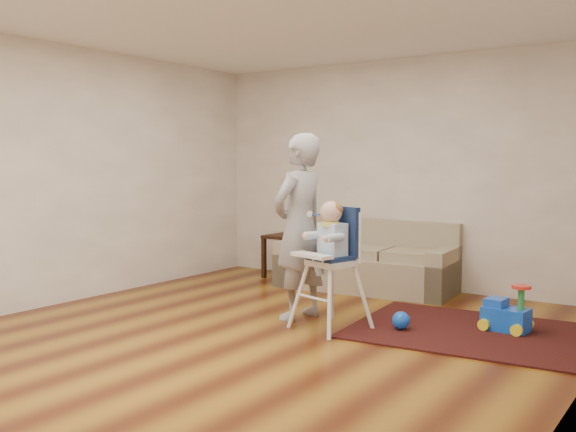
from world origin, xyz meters
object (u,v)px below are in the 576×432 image
Objects in this scene: ride_on_toy at (506,307)px; toy_ball at (401,320)px; side_table at (290,256)px; adult at (300,227)px; sofa at (366,256)px; high_chair at (331,267)px.

toy_ball is at bearing -141.55° from ride_on_toy.
adult reaches higher than side_table.
ride_on_toy is at bearing -32.31° from sofa.
adult is at bearing -89.91° from sofa.
high_chair is at bearing -47.77° from side_table.
high_chair is at bearing -76.53° from sofa.
toy_ball is at bearing 103.29° from adult.
ride_on_toy is at bearing 32.88° from toy_ball.
sofa is 5.05× the size of ride_on_toy.
ride_on_toy is 0.92m from toy_ball.
ride_on_toy is (3.08, -1.17, -0.05)m from side_table.
toy_ball is at bearing -57.47° from sofa.
toy_ball is 1.27m from adult.
high_chair is (-1.32, -0.77, 0.33)m from ride_on_toy.
ride_on_toy is at bearing -20.81° from side_table.
high_chair is (-0.55, -0.28, 0.46)m from toy_ball.
side_table is 3.46× the size of toy_ball.
adult is (-1.00, -0.11, 0.78)m from toy_ball.
side_table reaches higher than ride_on_toy.
sofa is 1.89m from toy_ball.
side_table is 2.64m from high_chair.
side_table reaches higher than toy_ball.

